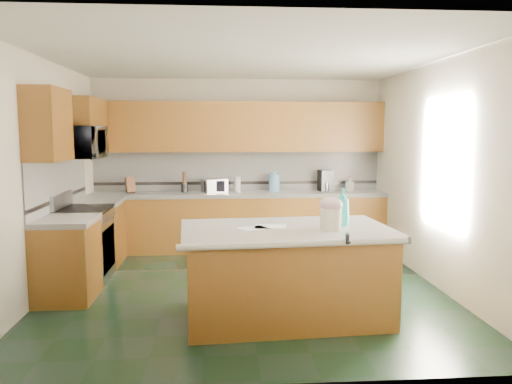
{
  "coord_description": "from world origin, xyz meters",
  "views": [
    {
      "loc": [
        -0.31,
        -5.78,
        1.86
      ],
      "look_at": [
        0.15,
        0.35,
        1.12
      ],
      "focal_mm": 35.0,
      "sensor_mm": 36.0,
      "label": 1
    }
  ],
  "objects": [
    {
      "name": "range_backguard",
      "position": [
        -2.26,
        0.5,
        1.02
      ],
      "size": [
        0.06,
        0.76,
        0.18
      ],
      "primitive_type": "cube",
      "color": "#B7B7BC",
      "rests_on": "range_body"
    },
    {
      "name": "window_light_proxy",
      "position": [
        2.29,
        -0.2,
        1.5
      ],
      "size": [
        0.02,
        1.4,
        1.1
      ],
      "primitive_type": "cube",
      "color": "white",
      "rests_on": "wall_right"
    },
    {
      "name": "coffee_maker",
      "position": [
        1.4,
        2.08,
        1.09
      ],
      "size": [
        0.23,
        0.25,
        0.34
      ],
      "primitive_type": "cube",
      "rotation": [
        0.0,
        0.0,
        0.16
      ],
      "color": "black",
      "rests_on": "back_countertop"
    },
    {
      "name": "toaster_oven",
      "position": [
        -0.38,
        2.05,
        1.02
      ],
      "size": [
        0.43,
        0.37,
        0.21
      ],
      "primitive_type": "cube",
      "rotation": [
        0.0,
        0.0,
        0.42
      ],
      "color": "#B7B7BC",
      "rests_on": "back_countertop"
    },
    {
      "name": "microwave",
      "position": [
        -2.0,
        0.5,
        1.73
      ],
      "size": [
        0.5,
        0.73,
        0.41
      ],
      "primitive_type": "imported",
      "rotation": [
        0.0,
        0.0,
        1.57
      ],
      "color": "#B7B7BC",
      "rests_on": "wall_left"
    },
    {
      "name": "paper_towel_base",
      "position": [
        -0.02,
        2.1,
        0.93
      ],
      "size": [
        0.16,
        0.16,
        0.01
      ],
      "primitive_type": "cylinder",
      "color": "#B7B7BC",
      "rests_on": "back_countertop"
    },
    {
      "name": "soap_bottle_back",
      "position": [
        1.79,
        2.05,
        1.03
      ],
      "size": [
        0.14,
        0.14,
        0.22
      ],
      "primitive_type": "imported",
      "rotation": [
        0.0,
        0.0,
        0.73
      ],
      "color": "white",
      "rests_on": "back_countertop"
    },
    {
      "name": "water_jug_neck",
      "position": [
        0.57,
        2.06,
        1.22
      ],
      "size": [
        0.08,
        0.08,
        0.04
      ],
      "primitive_type": "cylinder",
      "color": "#6BA7D6",
      "rests_on": "water_jug"
    },
    {
      "name": "range_oven_door",
      "position": [
        -1.71,
        0.5,
        0.4
      ],
      "size": [
        0.02,
        0.68,
        0.55
      ],
      "primitive_type": "cube",
      "color": "black",
      "rests_on": "range_body"
    },
    {
      "name": "back_countertop",
      "position": [
        0.0,
        2.0,
        0.89
      ],
      "size": [
        4.6,
        0.64,
        0.06
      ],
      "primitive_type": "cube",
      "color": "silver",
      "rests_on": "back_base_cab"
    },
    {
      "name": "knife_block",
      "position": [
        -1.69,
        2.05,
        1.04
      ],
      "size": [
        0.19,
        0.22,
        0.26
      ],
      "primitive_type": "cube",
      "rotation": [
        -0.31,
        0.0,
        0.42
      ],
      "color": "#472814",
      "rests_on": "back_countertop"
    },
    {
      "name": "left_base_cab_rear",
      "position": [
        -2.0,
        1.29,
        0.43
      ],
      "size": [
        0.6,
        0.82,
        0.86
      ],
      "primitive_type": "cube",
      "color": "#42250A",
      "rests_on": "ground"
    },
    {
      "name": "toaster_oven_door",
      "position": [
        -0.38,
        1.94,
        1.02
      ],
      "size": [
        0.32,
        0.01,
        0.17
      ],
      "primitive_type": "cube",
      "color": "black",
      "rests_on": "toaster_oven"
    },
    {
      "name": "ceiling",
      "position": [
        0.0,
        0.0,
        2.7
      ],
      "size": [
        4.6,
        4.6,
        0.0
      ],
      "primitive_type": "plane",
      "color": "white",
      "rests_on": "ground"
    },
    {
      "name": "left_counter_rear",
      "position": [
        -2.0,
        1.29,
        0.89
      ],
      "size": [
        0.64,
        0.82,
        0.06
      ],
      "primitive_type": "cube",
      "color": "silver",
      "rests_on": "left_base_cab_rear"
    },
    {
      "name": "back_backsplash",
      "position": [
        0.0,
        2.29,
        1.24
      ],
      "size": [
        4.6,
        0.02,
        0.63
      ],
      "primitive_type": "cube",
      "color": "silver",
      "rests_on": "back_countertop"
    },
    {
      "name": "island_base",
      "position": [
        0.35,
        -0.95,
        0.43
      ],
      "size": [
        2.02,
        1.24,
        0.86
      ],
      "primitive_type": "cube",
      "rotation": [
        0.0,
        0.0,
        0.07
      ],
      "color": "#42250A",
      "rests_on": "ground"
    },
    {
      "name": "wall_front",
      "position": [
        0.0,
        -2.32,
        1.35
      ],
      "size": [
        4.6,
        0.04,
        2.7
      ],
      "primitive_type": "cube",
      "color": "#F0E3CA",
      "rests_on": "ground"
    },
    {
      "name": "range_body",
      "position": [
        -2.0,
        0.5,
        0.44
      ],
      "size": [
        0.6,
        0.76,
        0.88
      ],
      "primitive_type": "cube",
      "color": "#B7B7BC",
      "rests_on": "ground"
    },
    {
      "name": "utensil_crock",
      "position": [
        -0.85,
        2.08,
        0.99
      ],
      "size": [
        0.1,
        0.1,
        0.13
      ],
      "primitive_type": "cylinder",
      "color": "black",
      "rests_on": "back_countertop"
    },
    {
      "name": "island_bullnose",
      "position": [
        0.35,
        -1.56,
        0.89
      ],
      "size": [
        2.05,
        0.2,
        0.06
      ],
      "primitive_type": "cylinder",
      "rotation": [
        0.0,
        1.57,
        0.07
      ],
      "color": "silver",
      "rests_on": "island_base"
    },
    {
      "name": "paper_sheet_a",
      "position": [
        0.03,
        -0.98,
        0.92
      ],
      "size": [
        0.33,
        0.29,
        0.0
      ],
      "primitive_type": "cube",
      "rotation": [
        0.0,
        0.0,
        0.41
      ],
      "color": "white",
      "rests_on": "island_top"
    },
    {
      "name": "treat_jar_knob_end_l",
      "position": [
        0.72,
        -1.12,
        1.22
      ],
      "size": [
        0.04,
        0.04,
        0.04
      ],
      "primitive_type": "sphere",
      "color": "tan",
      "rests_on": "treat_jar_lid"
    },
    {
      "name": "paper_towel",
      "position": [
        -0.02,
        2.1,
        1.04
      ],
      "size": [
        0.1,
        0.1,
        0.24
      ],
      "primitive_type": "cylinder",
      "color": "white",
      "rests_on": "back_countertop"
    },
    {
      "name": "wall_right",
      "position": [
        2.32,
        0.0,
        1.35
      ],
      "size": [
        0.04,
        4.6,
        2.7
      ],
      "primitive_type": "cube",
      "color": "#F0E3CA",
      "rests_on": "ground"
    },
    {
      "name": "paper_sheet_b",
      "position": [
        0.2,
        -0.9,
        0.92
      ],
      "size": [
        0.34,
        0.28,
        0.0
      ],
      "primitive_type": "cube",
      "rotation": [
        0.0,
        0.0,
        -0.13
      ],
      "color": "white",
      "rests_on": "island_top"
    },
    {
      "name": "back_base_cab",
      "position": [
        0.0,
        2.0,
        0.43
      ],
      "size": [
        4.6,
        0.6,
        0.86
      ],
      "primitive_type": "cube",
      "color": "#42250A",
      "rests_on": "ground"
    },
    {
      "name": "soap_bottle_island",
      "position": [
        0.93,
        -0.88,
        1.11
      ],
      "size": [
        0.17,
        0.17,
        0.38
      ],
      "primitive_type": "imported",
      "rotation": [
        0.0,
        0.0,
        -0.19
      ],
      "color": "#28BCB8",
      "rests_on": "island_top"
    },
    {
      "name": "treat_jar_knob",
      "position": [
        0.76,
        -1.12,
        1.22
      ],
      "size": [
        0.07,
        0.03,
        0.03
      ],
      "primitive_type": "cylinder",
      "rotation": [
        0.0,
        1.57,
        0.0
      ],
      "color": "tan",
      "rests_on": "treat_jar_lid"
    },
    {
      "name": "left_counter_front",
      "position": [
        -2.0,
        -0.24,
        0.89
      ],
      "size": [
        0.64,
        0.72,
        0.06
      ],
      "primitive_type": "cube",
      "color": "silver",
      "rests_on": "left_base_cab_front"
    },
    {
      "name": "treat_jar",
      "position": [
        0.76,
        -1.12,
        1.03
      ],
      "size": [
        0.21,
        0.21,
        0.22
      ],
      "primitive_type": "cylinder",
      "rotation": [
        0.0,
        0.0,
        -0.04
      ],
      "color": "#F2E5CF",
      "rests_on": "island_top"
    },
    {
      "name": "floor",
      "position": [
        0.0,
        0.0,
        0.0
      ],
      "size": [
        4.6,
        4.6,
        0.0
      ],
      "primitive_type": "plane",
      "color": "black",
      "rests_on": "ground"
    },
    {
      "name": "back_upper_cab",
      "position": [
        0.0,
        2.13,
        1.94
      ],
      "size": [
        4.6,
        0.33,
        0.78
      ],
      "primitive_type": "cube",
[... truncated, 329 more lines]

